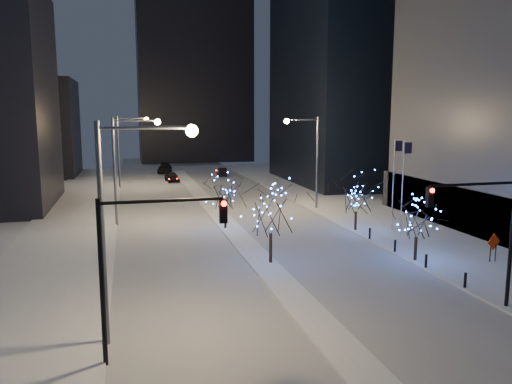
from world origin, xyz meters
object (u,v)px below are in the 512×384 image
object	(u,v)px
holiday_tree_plaza_near	(417,219)
car_mid	(222,172)
street_lamp_w_near	(126,201)
construction_sign	(494,245)
street_lamp_east	(309,150)
car_far	(165,168)
holiday_tree_plaza_far	(356,194)
traffic_signal_west	(140,251)
street_lamp_w_far	(126,141)
holiday_tree_median_near	(271,209)
street_lamp_w_mid	(126,156)
holiday_tree_median_far	(225,192)
traffic_signal_east	(487,223)
car_near	(172,177)

from	to	relation	value
holiday_tree_plaza_near	car_mid	bearing A→B (deg)	94.45
street_lamp_w_near	construction_sign	size ratio (longest dim) A/B	4.94
street_lamp_east	construction_sign	distance (m)	23.17
car_mid	car_far	xyz separation A→B (m)	(-8.95, 6.56, 0.12)
street_lamp_east	car_mid	bearing A→B (deg)	96.52
holiday_tree_plaza_near	holiday_tree_plaza_far	size ratio (longest dim) A/B	0.82
traffic_signal_west	car_far	size ratio (longest dim) A/B	1.25
holiday_tree_plaza_far	construction_sign	world-z (taller)	holiday_tree_plaza_far
street_lamp_w_far	construction_sign	bearing A→B (deg)	-60.97
traffic_signal_west	holiday_tree_median_near	distance (m)	14.79
holiday_tree_plaza_near	street_lamp_w_mid	bearing A→B (deg)	138.45
holiday_tree_median_far	street_lamp_east	bearing A→B (deg)	33.88
holiday_tree_plaza_near	street_lamp_w_far	bearing A→B (deg)	114.72
traffic_signal_east	street_lamp_w_far	bearing A→B (deg)	109.32
traffic_signal_west	holiday_tree_plaza_near	bearing A→B (deg)	27.31
traffic_signal_east	holiday_tree_median_far	bearing A→B (deg)	113.32
traffic_signal_east	holiday_tree_median_near	xyz separation A→B (m)	(-8.44, 10.75, -0.83)
car_near	holiday_tree_median_near	xyz separation A→B (m)	(2.81, -44.61, 3.18)
street_lamp_w_far	traffic_signal_west	world-z (taller)	street_lamp_w_far
car_far	construction_sign	size ratio (longest dim) A/B	2.75
car_far	holiday_tree_median_near	world-z (taller)	holiday_tree_median_near
traffic_signal_west	holiday_tree_median_near	world-z (taller)	traffic_signal_west
car_near	street_lamp_east	bearing A→B (deg)	-70.60
traffic_signal_east	construction_sign	bearing A→B (deg)	47.22
street_lamp_w_near	street_lamp_w_far	xyz separation A→B (m)	(0.00, 50.00, 0.00)
holiday_tree_plaza_near	holiday_tree_median_near	bearing A→B (deg)	168.83
street_lamp_w_far	traffic_signal_east	distance (m)	54.07
street_lamp_w_far	traffic_signal_east	size ratio (longest dim) A/B	1.43
construction_sign	street_lamp_east	bearing A→B (deg)	91.01
traffic_signal_west	holiday_tree_plaza_near	distance (m)	21.38
street_lamp_w_mid	holiday_tree_median_near	xyz separation A→B (m)	(9.44, -15.25, -2.57)
street_lamp_w_mid	car_mid	bearing A→B (deg)	66.17
traffic_signal_west	holiday_tree_plaza_near	xyz separation A→B (m)	(18.94, 9.78, -1.68)
street_lamp_w_mid	street_lamp_east	bearing A→B (deg)	8.96
street_lamp_w_near	holiday_tree_median_far	distance (m)	22.75
holiday_tree_median_far	traffic_signal_east	bearing A→B (deg)	-66.68
holiday_tree_plaza_far	traffic_signal_east	bearing A→B (deg)	-94.88
street_lamp_w_near	street_lamp_east	xyz separation A→B (m)	(19.02, 28.00, -0.05)
street_lamp_east	holiday_tree_plaza_near	bearing A→B (deg)	-88.82
street_lamp_w_near	holiday_tree_plaza_far	bearing A→B (deg)	41.63
street_lamp_w_far	car_near	distance (m)	9.80
traffic_signal_west	holiday_tree_plaza_near	size ratio (longest dim) A/B	1.56
holiday_tree_median_near	holiday_tree_median_far	world-z (taller)	holiday_tree_median_near
traffic_signal_west	car_far	xyz separation A→B (m)	(5.94, 68.39, -3.95)
holiday_tree_plaza_near	street_lamp_east	bearing A→B (deg)	91.18
street_lamp_w_near	street_lamp_w_mid	bearing A→B (deg)	90.00
holiday_tree_median_far	holiday_tree_plaza_near	xyz separation A→B (m)	(11.00, -13.12, -0.30)
traffic_signal_east	street_lamp_east	bearing A→B (deg)	87.74
street_lamp_w_near	holiday_tree_median_far	xyz separation A→B (m)	(8.44, 20.89, -3.12)
traffic_signal_west	car_near	size ratio (longest dim) A/B	1.59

